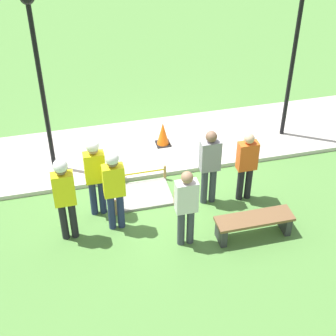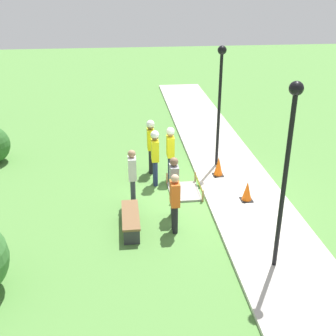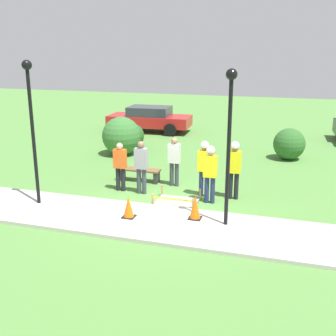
{
  "view_description": "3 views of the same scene",
  "coord_description": "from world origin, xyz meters",
  "px_view_note": "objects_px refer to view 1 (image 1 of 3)",
  "views": [
    {
      "loc": [
        1.8,
        8.91,
        6.99
      ],
      "look_at": [
        -0.11,
        1.1,
        1.05
      ],
      "focal_mm": 55.0,
      "sensor_mm": 36.0,
      "label": 1
    },
    {
      "loc": [
        -10.88,
        2.36,
        5.95
      ],
      "look_at": [
        0.58,
        1.02,
        0.73
      ],
      "focal_mm": 45.0,
      "sensor_mm": 36.0,
      "label": 2
    },
    {
      "loc": [
        3.64,
        -10.97,
        4.55
      ],
      "look_at": [
        -0.11,
        1.11,
        0.91
      ],
      "focal_mm": 45.0,
      "sensor_mm": 36.0,
      "label": 3
    }
  ],
  "objects_px": {
    "bystander_in_white_shirt": "(210,163)",
    "lamppost_far": "(298,29)",
    "traffic_cone_near_patch": "(163,134)",
    "park_bench": "(254,223)",
    "lamppost_near": "(37,60)",
    "bystander_in_orange_shirt": "(247,163)",
    "bystander_in_gray_shirt": "(186,205)",
    "worker_supervisor": "(114,184)",
    "worker_assistant": "(95,171)",
    "worker_trainee": "(64,193)",
    "traffic_cone_far_patch": "(92,153)"
  },
  "relations": [
    {
      "from": "bystander_in_orange_shirt",
      "to": "park_bench",
      "type": "bearing_deg",
      "value": 79.03
    },
    {
      "from": "park_bench",
      "to": "bystander_in_gray_shirt",
      "type": "relative_size",
      "value": 0.9
    },
    {
      "from": "traffic_cone_near_patch",
      "to": "worker_supervisor",
      "type": "xyz_separation_m",
      "value": [
        1.53,
        2.5,
        0.68
      ]
    },
    {
      "from": "worker_assistant",
      "to": "worker_trainee",
      "type": "relative_size",
      "value": 0.97
    },
    {
      "from": "bystander_in_white_shirt",
      "to": "lamppost_far",
      "type": "xyz_separation_m",
      "value": [
        -2.53,
        -1.94,
        1.8
      ]
    },
    {
      "from": "lamppost_near",
      "to": "lamppost_far",
      "type": "height_order",
      "value": "lamppost_far"
    },
    {
      "from": "bystander_in_white_shirt",
      "to": "lamppost_far",
      "type": "bearing_deg",
      "value": -142.42
    },
    {
      "from": "bystander_in_gray_shirt",
      "to": "worker_assistant",
      "type": "bearing_deg",
      "value": -40.16
    },
    {
      "from": "bystander_in_white_shirt",
      "to": "lamppost_near",
      "type": "relative_size",
      "value": 0.43
    },
    {
      "from": "worker_trainee",
      "to": "lamppost_near",
      "type": "height_order",
      "value": "lamppost_near"
    },
    {
      "from": "traffic_cone_far_patch",
      "to": "lamppost_far",
      "type": "relative_size",
      "value": 0.16
    },
    {
      "from": "worker_supervisor",
      "to": "lamppost_far",
      "type": "relative_size",
      "value": 0.43
    },
    {
      "from": "traffic_cone_far_patch",
      "to": "bystander_in_white_shirt",
      "type": "height_order",
      "value": "bystander_in_white_shirt"
    },
    {
      "from": "traffic_cone_far_patch",
      "to": "bystander_in_white_shirt",
      "type": "bearing_deg",
      "value": 141.62
    },
    {
      "from": "traffic_cone_near_patch",
      "to": "lamppost_far",
      "type": "height_order",
      "value": "lamppost_far"
    },
    {
      "from": "traffic_cone_near_patch",
      "to": "bystander_in_gray_shirt",
      "type": "height_order",
      "value": "bystander_in_gray_shirt"
    },
    {
      "from": "park_bench",
      "to": "bystander_in_orange_shirt",
      "type": "relative_size",
      "value": 0.94
    },
    {
      "from": "worker_supervisor",
      "to": "lamppost_far",
      "type": "height_order",
      "value": "lamppost_far"
    },
    {
      "from": "bystander_in_gray_shirt",
      "to": "lamppost_near",
      "type": "distance_m",
      "value": 4.1
    },
    {
      "from": "worker_trainee",
      "to": "bystander_in_gray_shirt",
      "type": "bearing_deg",
      "value": 162.11
    },
    {
      "from": "traffic_cone_near_patch",
      "to": "lamppost_near",
      "type": "distance_m",
      "value": 3.49
    },
    {
      "from": "bystander_in_orange_shirt",
      "to": "lamppost_far",
      "type": "bearing_deg",
      "value": -131.21
    },
    {
      "from": "bystander_in_orange_shirt",
      "to": "worker_supervisor",
      "type": "bearing_deg",
      "value": 5.3
    },
    {
      "from": "traffic_cone_far_patch",
      "to": "worker_supervisor",
      "type": "xyz_separation_m",
      "value": [
        -0.22,
        2.06,
        0.65
      ]
    },
    {
      "from": "park_bench",
      "to": "lamppost_near",
      "type": "height_order",
      "value": "lamppost_near"
    },
    {
      "from": "bystander_in_gray_shirt",
      "to": "lamppost_near",
      "type": "bearing_deg",
      "value": -52.33
    },
    {
      "from": "traffic_cone_far_patch",
      "to": "park_bench",
      "type": "distance_m",
      "value": 4.01
    },
    {
      "from": "traffic_cone_near_patch",
      "to": "park_bench",
      "type": "bearing_deg",
      "value": 106.44
    },
    {
      "from": "worker_supervisor",
      "to": "worker_trainee",
      "type": "xyz_separation_m",
      "value": [
        0.92,
        0.06,
        0.03
      ]
    },
    {
      "from": "worker_trainee",
      "to": "lamppost_near",
      "type": "xyz_separation_m",
      "value": [
        0.16,
        -2.26,
        1.6
      ]
    },
    {
      "from": "worker_assistant",
      "to": "bystander_in_white_shirt",
      "type": "relative_size",
      "value": 1.03
    },
    {
      "from": "park_bench",
      "to": "bystander_in_gray_shirt",
      "type": "height_order",
      "value": "bystander_in_gray_shirt"
    },
    {
      "from": "traffic_cone_near_patch",
      "to": "worker_trainee",
      "type": "height_order",
      "value": "worker_trainee"
    },
    {
      "from": "lamppost_far",
      "to": "lamppost_near",
      "type": "bearing_deg",
      "value": 0.76
    },
    {
      "from": "worker_supervisor",
      "to": "lamppost_near",
      "type": "height_order",
      "value": "lamppost_near"
    },
    {
      "from": "park_bench",
      "to": "bystander_in_orange_shirt",
      "type": "distance_m",
      "value": 1.28
    },
    {
      "from": "worker_supervisor",
      "to": "lamppost_far",
      "type": "xyz_separation_m",
      "value": [
        -4.5,
        -2.27,
        1.71
      ]
    },
    {
      "from": "worker_supervisor",
      "to": "worker_assistant",
      "type": "bearing_deg",
      "value": -60.46
    },
    {
      "from": "traffic_cone_far_patch",
      "to": "lamppost_far",
      "type": "bearing_deg",
      "value": -177.5
    },
    {
      "from": "traffic_cone_far_patch",
      "to": "traffic_cone_near_patch",
      "type": "bearing_deg",
      "value": -165.89
    },
    {
      "from": "bystander_in_gray_shirt",
      "to": "lamppost_far",
      "type": "distance_m",
      "value": 4.83
    },
    {
      "from": "bystander_in_gray_shirt",
      "to": "bystander_in_orange_shirt",
      "type": "bearing_deg",
      "value": -147.12
    },
    {
      "from": "worker_assistant",
      "to": "worker_supervisor",
      "type": "bearing_deg",
      "value": 119.54
    },
    {
      "from": "traffic_cone_near_patch",
      "to": "park_bench",
      "type": "height_order",
      "value": "traffic_cone_near_patch"
    },
    {
      "from": "worker_supervisor",
      "to": "bystander_in_gray_shirt",
      "type": "relative_size",
      "value": 1.07
    },
    {
      "from": "bystander_in_white_shirt",
      "to": "bystander_in_orange_shirt",
      "type": "bearing_deg",
      "value": 174.5
    },
    {
      "from": "worker_supervisor",
      "to": "worker_trainee",
      "type": "bearing_deg",
      "value": 3.74
    },
    {
      "from": "bystander_in_orange_shirt",
      "to": "lamppost_near",
      "type": "bearing_deg",
      "value": -27.02
    },
    {
      "from": "traffic_cone_far_patch",
      "to": "worker_assistant",
      "type": "xyz_separation_m",
      "value": [
        0.07,
        1.55,
        0.64
      ]
    },
    {
      "from": "worker_supervisor",
      "to": "bystander_in_orange_shirt",
      "type": "bearing_deg",
      "value": -174.7
    }
  ]
}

